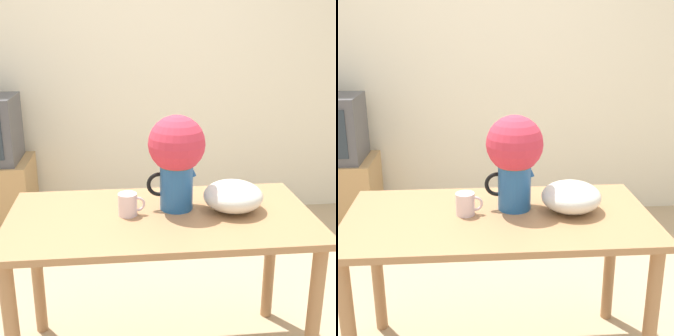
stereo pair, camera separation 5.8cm
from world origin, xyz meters
TOP-DOWN VIEW (x-y plane):
  - wall_back at (0.00, 1.87)m, footprint 8.00×0.05m
  - table at (-0.02, 0.02)m, footprint 1.35×0.70m
  - flower_vase at (0.06, 0.09)m, footprint 0.26×0.25m
  - coffee_mug at (-0.16, 0.04)m, footprint 0.12×0.08m
  - white_bowl at (0.31, 0.04)m, footprint 0.27×0.27m

SIDE VIEW (x-z plane):
  - table at x=-0.02m, z-range 0.26..1.03m
  - coffee_mug at x=-0.16m, z-range 0.77..0.87m
  - white_bowl at x=0.31m, z-range 0.77..0.90m
  - flower_vase at x=0.06m, z-range 0.81..1.24m
  - wall_back at x=0.00m, z-range 0.00..2.60m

